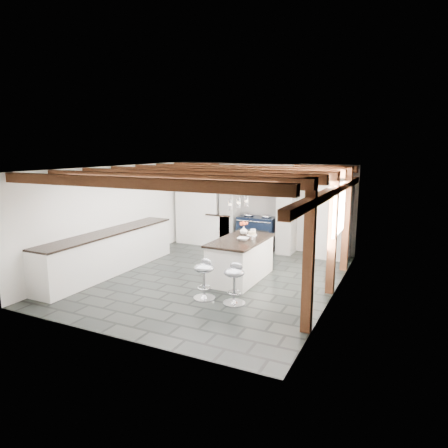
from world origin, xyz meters
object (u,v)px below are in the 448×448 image
at_px(kitchen_island, 241,258).
at_px(bar_stool_far, 204,274).
at_px(range_cooker, 257,233).
at_px(bar_stool_near, 234,279).

bearing_deg(kitchen_island, bar_stool_far, -95.16).
distance_m(range_cooker, kitchen_island, 2.52).
relative_size(kitchen_island, bar_stool_near, 2.37).
height_order(range_cooker, kitchen_island, kitchen_island).
xyz_separation_m(kitchen_island, bar_stool_near, (0.44, -1.32, 0.02)).
xyz_separation_m(range_cooker, kitchen_island, (0.57, -2.45, -0.03)).
relative_size(bar_stool_near, bar_stool_far, 0.99).
bearing_deg(kitchen_island, bar_stool_near, -70.42).
distance_m(kitchen_island, bar_stool_near, 1.39).
bearing_deg(range_cooker, bar_stool_far, -83.52).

